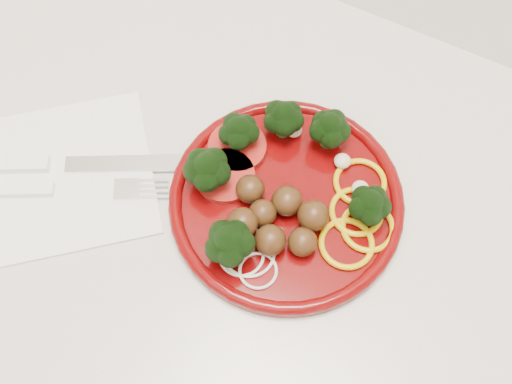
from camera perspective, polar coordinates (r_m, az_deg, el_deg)
The scene contains 5 objects.
counter at distance 1.10m, azimuth -3.15°, elevation -9.95°, with size 2.40×0.60×0.90m.
plate at distance 0.65m, azimuth 2.47°, elevation -0.09°, with size 0.24×0.24×0.06m.
napkin at distance 0.71m, azimuth -16.40°, elevation 1.42°, with size 0.18×0.18×0.00m, color white.
knife at distance 0.72m, azimuth -18.42°, elevation 2.35°, with size 0.21×0.13×0.01m.
fork at distance 0.71m, azimuth -19.00°, elevation 0.18°, with size 0.19×0.12×0.01m.
Camera 1 is at (0.20, 1.46, 1.51)m, focal length 45.00 mm.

